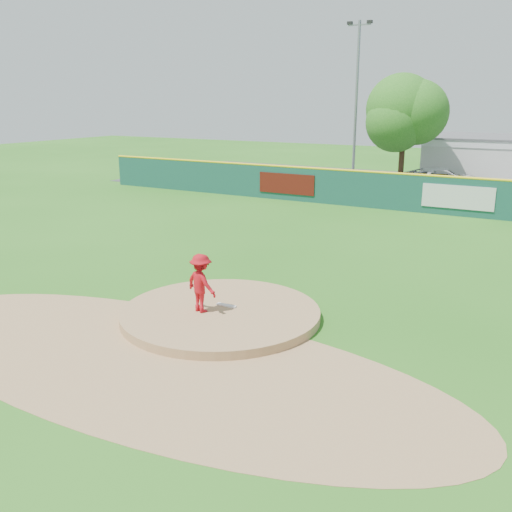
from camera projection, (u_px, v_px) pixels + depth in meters
The scene contains 12 objects.
ground at pixel (221, 318), 15.81m from camera, with size 120.00×120.00×0.00m, color #286B19.
pitchers_mound at pixel (221, 318), 15.81m from camera, with size 5.50×5.50×0.50m, color #9E774C.
pitching_rubber at pixel (226, 305), 15.99m from camera, with size 0.60×0.15×0.04m, color white.
infield_dirt_arc at pixel (151, 359), 13.29m from camera, with size 15.40×15.40×0.01m, color #9E774C.
parking_lot at pixel (437, 189), 38.50m from camera, with size 44.00×16.00×0.02m, color #38383A.
pitcher at pixel (201, 283), 15.40m from camera, with size 1.05×0.60×1.62m, color #AD0E18.
van at pixel (443, 180), 36.65m from camera, with size 2.61×5.66×1.57m, color white.
fence_banners at pixel (366, 190), 31.53m from camera, with size 13.41×0.04×1.20m.
playground_slide at pixel (196, 173), 41.37m from camera, with size 0.87×2.45×1.35m.
outfield_fence at pixel (401, 191), 30.65m from camera, with size 40.00×0.14×2.07m.
deciduous_tree at pixel (404, 120), 36.55m from camera, with size 5.60×5.60×7.36m.
light_pole_left at pixel (356, 96), 39.72m from camera, with size 1.75×0.25×11.00m.
Camera 1 is at (8.09, -12.41, 5.86)m, focal length 40.00 mm.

